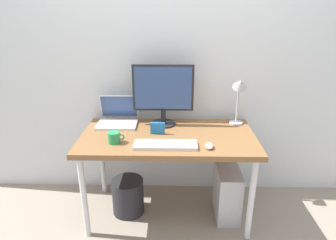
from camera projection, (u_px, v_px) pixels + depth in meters
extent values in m
plane|color=gray|center=(168.00, 211.00, 2.51)|extent=(6.00, 6.00, 0.00)
cube|color=silver|center=(169.00, 49.00, 2.42)|extent=(4.40, 0.04, 2.60)
cube|color=brown|center=(168.00, 137.00, 2.26)|extent=(1.32, 0.69, 0.04)
cylinder|color=silver|center=(84.00, 198.00, 2.13)|extent=(0.04, 0.04, 0.67)
cylinder|color=silver|center=(251.00, 200.00, 2.11)|extent=(0.04, 0.04, 0.67)
cylinder|color=silver|center=(102.00, 159.00, 2.66)|extent=(0.04, 0.04, 0.67)
cylinder|color=silver|center=(236.00, 161.00, 2.64)|extent=(0.04, 0.04, 0.67)
cylinder|color=#232328|center=(163.00, 123.00, 2.45)|extent=(0.20, 0.20, 0.01)
cylinder|color=#232328|center=(163.00, 116.00, 2.43)|extent=(0.04, 0.04, 0.11)
cube|color=#232328|center=(163.00, 88.00, 2.34)|extent=(0.48, 0.03, 0.37)
cube|color=#334C7F|center=(163.00, 88.00, 2.32)|extent=(0.45, 0.01, 0.34)
cube|color=silver|center=(117.00, 125.00, 2.42)|extent=(0.32, 0.22, 0.02)
cube|color=silver|center=(119.00, 106.00, 2.50)|extent=(0.32, 0.06, 0.21)
cube|color=#334C7F|center=(119.00, 106.00, 2.49)|extent=(0.30, 0.05, 0.18)
cylinder|color=#B2B2B7|center=(236.00, 123.00, 2.46)|extent=(0.11, 0.11, 0.01)
cylinder|color=#B2B2B7|center=(237.00, 104.00, 2.41)|extent=(0.02, 0.02, 0.30)
cone|color=#B2B2B7|center=(240.00, 84.00, 2.30)|extent=(0.11, 0.14, 0.13)
cube|color=silver|center=(166.00, 145.00, 2.06)|extent=(0.44, 0.14, 0.02)
ellipsoid|color=silver|center=(209.00, 146.00, 2.03)|extent=(0.06, 0.09, 0.03)
cylinder|color=#268C4C|center=(114.00, 138.00, 2.11)|extent=(0.09, 0.09, 0.08)
torus|color=#268C4C|center=(121.00, 137.00, 2.10)|extent=(0.05, 0.01, 0.05)
cube|color=#1E72BF|center=(158.00, 128.00, 2.25)|extent=(0.11, 0.02, 0.09)
cube|color=#B2B2B7|center=(227.00, 192.00, 2.41)|extent=(0.18, 0.36, 0.42)
cylinder|color=#232328|center=(128.00, 196.00, 2.46)|extent=(0.26, 0.26, 0.30)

